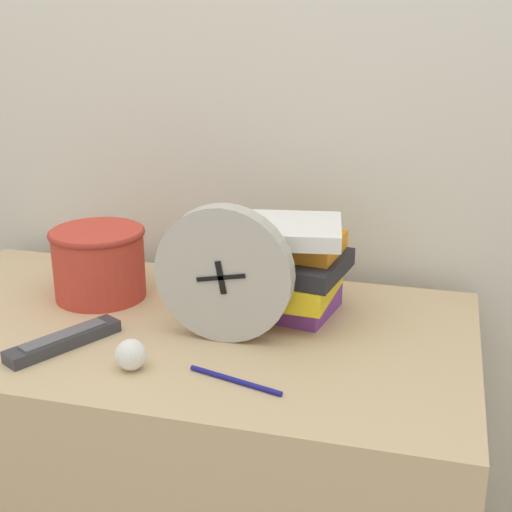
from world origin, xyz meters
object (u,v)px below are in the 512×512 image
at_px(desk_clock, 224,274).
at_px(book_stack, 285,267).
at_px(pen, 235,380).
at_px(basket, 99,261).
at_px(tv_remote, 64,341).
at_px(crumpled_paper_ball, 133,355).

relative_size(desk_clock, book_stack, 0.99).
bearing_deg(pen, desk_clock, 113.15).
xyz_separation_m(basket, tv_remote, (0.04, -0.21, -0.06)).
bearing_deg(desk_clock, basket, 158.06).
bearing_deg(pen, crumpled_paper_ball, -179.90).
relative_size(desk_clock, crumpled_paper_ball, 4.75).
xyz_separation_m(desk_clock, book_stack, (0.07, 0.13, -0.03)).
height_order(book_stack, pen, book_stack).
height_order(book_stack, tv_remote, book_stack).
distance_m(tv_remote, pen, 0.31).
relative_size(desk_clock, basket, 1.28).
relative_size(desk_clock, tv_remote, 1.18).
bearing_deg(desk_clock, crumpled_paper_ball, -126.36).
bearing_deg(tv_remote, book_stack, 36.17).
height_order(desk_clock, book_stack, desk_clock).
xyz_separation_m(basket, pen, (0.34, -0.25, -0.07)).
bearing_deg(crumpled_paper_ball, book_stack, 57.61).
bearing_deg(pen, basket, 143.61).
height_order(book_stack, basket, book_stack).
height_order(crumpled_paper_ball, pen, crumpled_paper_ball).
xyz_separation_m(desk_clock, tv_remote, (-0.25, -0.10, -0.10)).
bearing_deg(crumpled_paper_ball, pen, 0.10).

